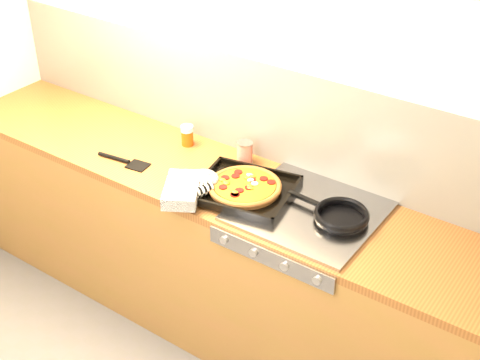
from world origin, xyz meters
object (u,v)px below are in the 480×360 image
Objects in this scene: pizza_on_tray at (228,187)px; tomato_can at (245,152)px; frying_pan at (340,216)px; juice_glass at (187,135)px.

tomato_can reaches higher than pizza_on_tray.
juice_glass reaches higher than frying_pan.
tomato_can is 0.34m from juice_glass.
pizza_on_tray is 5.22× the size of tomato_can.
juice_glass reaches higher than pizza_on_tray.
tomato_can is at bearing 110.13° from pizza_on_tray.
frying_pan is at bearing 11.64° from pizza_on_tray.
frying_pan is 0.64m from tomato_can.
pizza_on_tray is 1.44× the size of frying_pan.
tomato_can is at bearing 4.39° from juice_glass.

